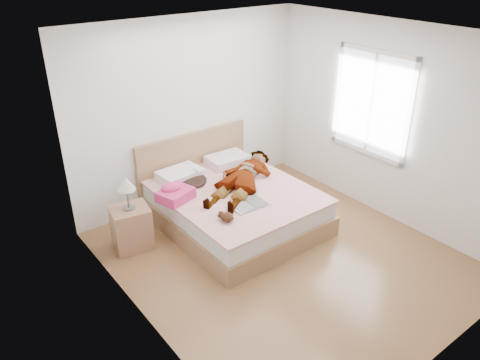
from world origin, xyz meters
The scene contains 11 objects.
ground centered at (0.00, 0.00, 0.00)m, with size 4.00×4.00×0.00m, color #523119.
woman centered at (0.23, 1.08, 0.63)m, with size 0.64×1.71×0.24m, color white.
hair centered at (-0.34, 1.53, 0.55)m, with size 0.44×0.54×0.08m, color black.
phone centered at (-0.27, 1.48, 0.68)m, with size 0.04×0.09×0.01m, color silver.
room_shell centered at (1.77, 0.30, 1.50)m, with size 4.00×4.00×4.00m.
bed centered at (0.00, 1.04, 0.28)m, with size 1.80×2.08×1.00m.
towel centered at (-0.75, 1.23, 0.60)m, with size 0.50×0.44×0.22m.
magazine centered at (-0.10, 0.54, 0.52)m, with size 0.49×0.34×0.03m.
coffee_mug centered at (-0.39, 0.57, 0.56)m, with size 0.12×0.09×0.09m.
plush_toy centered at (-0.54, 0.41, 0.57)m, with size 0.18×0.23×0.11m.
nightstand centered at (-1.33, 1.31, 0.32)m, with size 0.52×0.48×0.97m.
Camera 1 is at (-3.24, -3.35, 3.40)m, focal length 35.00 mm.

